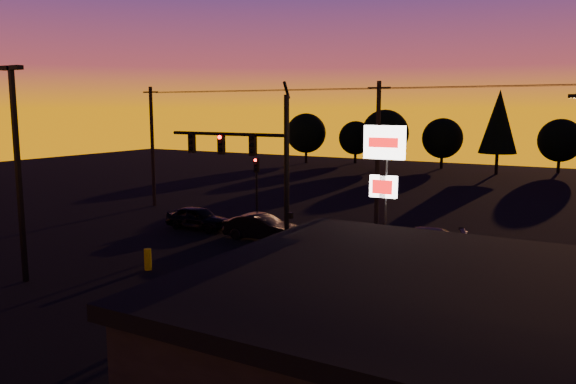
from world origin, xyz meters
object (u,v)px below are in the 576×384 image
(car_mid, at_px, (262,227))
(suv_parked, at_px, (503,352))
(pylon_sign, at_px, (384,178))
(car_left, at_px, (198,218))
(bollard, at_px, (148,259))
(secondary_signal, at_px, (256,182))
(traffic_signal_mast, at_px, (257,162))
(car_right, at_px, (419,241))
(parking_lot_light, at_px, (17,160))

(car_mid, xyz_separation_m, suv_parked, (14.67, -10.48, -0.03))
(pylon_sign, xyz_separation_m, car_left, (-14.76, 7.56, -4.21))
(bollard, bearing_deg, suv_parked, -9.80)
(car_left, xyz_separation_m, suv_parked, (19.61, -10.89, -0.02))
(secondary_signal, bearing_deg, car_left, -138.63)
(traffic_signal_mast, relative_size, bollard, 8.65)
(secondary_signal, distance_m, car_right, 11.18)
(secondary_signal, height_order, car_mid, secondary_signal)
(pylon_sign, xyz_separation_m, car_mid, (-9.82, 7.14, -4.19))
(traffic_signal_mast, relative_size, car_left, 2.07)
(parking_lot_light, distance_m, pylon_sign, 15.19)
(traffic_signal_mast, xyz_separation_m, suv_parked, (11.95, -5.83, -4.25))
(car_left, distance_m, suv_parked, 22.43)
(traffic_signal_mast, distance_m, pylon_sign, 7.52)
(car_left, height_order, car_mid, car_mid)
(car_right, distance_m, suv_parked, 13.29)
(pylon_sign, distance_m, car_left, 17.11)
(bollard, height_order, car_right, car_right)
(pylon_sign, relative_size, car_right, 1.45)
(car_left, bearing_deg, car_right, -87.32)
(traffic_signal_mast, bearing_deg, car_mid, 120.32)
(pylon_sign, bearing_deg, parking_lot_light, -162.77)
(suv_parked, bearing_deg, car_mid, 158.72)
(pylon_sign, height_order, car_mid, pylon_sign)
(bollard, relative_size, car_right, 0.21)
(suv_parked, bearing_deg, parking_lot_light, -162.30)
(secondary_signal, bearing_deg, car_right, -7.66)
(traffic_signal_mast, bearing_deg, bollard, -142.83)
(traffic_signal_mast, xyz_separation_m, car_mid, (-2.72, 4.65, -4.22))
(car_right, bearing_deg, car_mid, -100.07)
(car_mid, height_order, suv_parked, car_mid)
(bollard, height_order, car_mid, car_mid)
(car_mid, bearing_deg, bollard, 166.07)
(parking_lot_light, xyz_separation_m, car_right, (13.37, 13.02, -4.59))
(pylon_sign, height_order, car_left, pylon_sign)
(parking_lot_light, distance_m, car_mid, 13.35)
(traffic_signal_mast, height_order, parking_lot_light, parking_lot_light)
(parking_lot_light, relative_size, pylon_sign, 1.34)
(bollard, xyz_separation_m, car_right, (10.01, 9.10, 0.18))
(secondary_signal, distance_m, suv_parked, 21.59)
(traffic_signal_mast, bearing_deg, suv_parked, -25.99)
(pylon_sign, relative_size, bollard, 6.85)
(car_left, xyz_separation_m, car_mid, (4.94, -0.41, 0.02))
(car_mid, xyz_separation_m, car_right, (8.68, 1.38, -0.04))
(car_left, relative_size, car_right, 0.89)
(parking_lot_light, relative_size, bollard, 9.21)
(pylon_sign, distance_m, car_mid, 12.85)
(car_left, distance_m, car_right, 13.66)
(car_mid, relative_size, suv_parked, 0.88)
(secondary_signal, height_order, suv_parked, secondary_signal)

